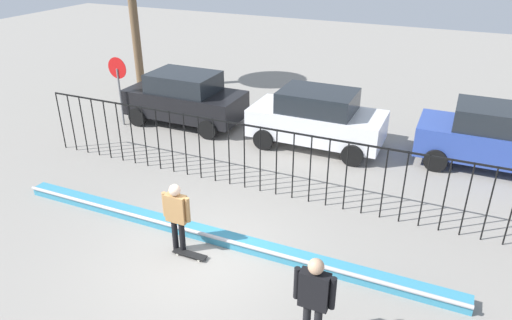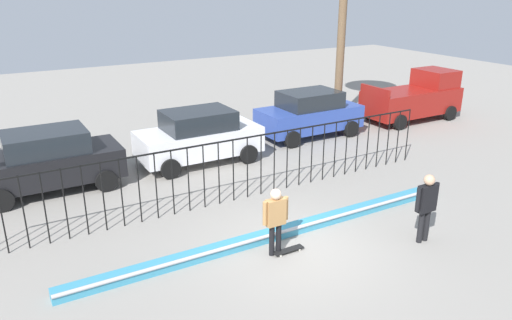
{
  "view_description": "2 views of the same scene",
  "coord_description": "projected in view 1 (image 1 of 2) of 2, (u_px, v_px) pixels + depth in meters",
  "views": [
    {
      "loc": [
        4.55,
        -7.15,
        6.51
      ],
      "look_at": [
        0.24,
        2.47,
        1.36
      ],
      "focal_mm": 33.3,
      "sensor_mm": 36.0,
      "label": 1
    },
    {
      "loc": [
        -6.11,
        -8.65,
        6.13
      ],
      "look_at": [
        0.29,
        2.47,
        1.48
      ],
      "focal_mm": 34.73,
      "sensor_mm": 36.0,
      "label": 2
    }
  ],
  "objects": [
    {
      "name": "ground_plane",
      "position": [
        200.0,
        259.0,
        10.39
      ],
      "size": [
        60.0,
        60.0,
        0.0
      ],
      "primitive_type": "plane",
      "color": "gray"
    },
    {
      "name": "bowl_coping_ledge",
      "position": [
        216.0,
        236.0,
        10.94
      ],
      "size": [
        11.0,
        0.4,
        0.27
      ],
      "color": "teal",
      "rests_on": "ground"
    },
    {
      "name": "perimeter_fence",
      "position": [
        260.0,
        153.0,
        12.57
      ],
      "size": [
        14.04,
        0.04,
        1.9
      ],
      "color": "black",
      "rests_on": "ground"
    },
    {
      "name": "skateboarder",
      "position": [
        177.0,
        212.0,
        10.22
      ],
      "size": [
        0.68,
        0.25,
        1.68
      ],
      "rotation": [
        0.0,
        0.0,
        0.45
      ],
      "color": "black",
      "rests_on": "ground"
    },
    {
      "name": "skateboard",
      "position": [
        190.0,
        254.0,
        10.44
      ],
      "size": [
        0.8,
        0.2,
        0.07
      ],
      "rotation": [
        0.0,
        0.0,
        0.1
      ],
      "color": "black",
      "rests_on": "ground"
    },
    {
      "name": "camera_operator",
      "position": [
        314.0,
        294.0,
        7.83
      ],
      "size": [
        0.72,
        0.27,
        1.79
      ],
      "rotation": [
        0.0,
        0.0,
        2.77
      ],
      "color": "black",
      "rests_on": "ground"
    },
    {
      "name": "parked_car_black",
      "position": [
        185.0,
        98.0,
        17.22
      ],
      "size": [
        4.3,
        2.12,
        1.9
      ],
      "rotation": [
        0.0,
        0.0,
        0.07
      ],
      "color": "black",
      "rests_on": "ground"
    },
    {
      "name": "parked_car_white",
      "position": [
        317.0,
        118.0,
        15.38
      ],
      "size": [
        4.3,
        2.12,
        1.9
      ],
      "rotation": [
        0.0,
        0.0,
        -0.0
      ],
      "color": "silver",
      "rests_on": "ground"
    },
    {
      "name": "parked_car_blue",
      "position": [
        494.0,
        137.0,
        13.99
      ],
      "size": [
        4.3,
        2.12,
        1.9
      ],
      "rotation": [
        0.0,
        0.0,
        0.08
      ],
      "color": "#2D479E",
      "rests_on": "ground"
    },
    {
      "name": "stop_sign",
      "position": [
        119.0,
        82.0,
        16.78
      ],
      "size": [
        0.76,
        0.07,
        2.5
      ],
      "color": "slate",
      "rests_on": "ground"
    }
  ]
}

